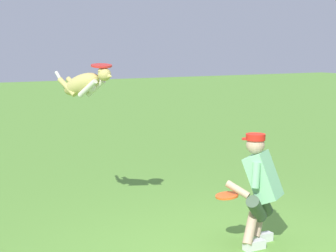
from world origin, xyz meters
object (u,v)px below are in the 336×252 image
dog (84,84)px  frisbee_held (227,196)px  frisbee_flying (101,66)px  person (260,186)px

dog → frisbee_held: (-0.95, 1.94, -1.17)m
frisbee_flying → frisbee_held: size_ratio=1.04×
dog → frisbee_flying: bearing=4.4°
frisbee_flying → frisbee_held: 2.34m
dog → frisbee_flying: (-0.14, 0.26, 0.24)m
person → dog: size_ratio=1.31×
person → dog: (1.31, -2.06, 1.08)m
dog → frisbee_flying: size_ratio=3.66×
frisbee_held → person: bearing=162.4°
frisbee_flying → dog: bearing=-61.2°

